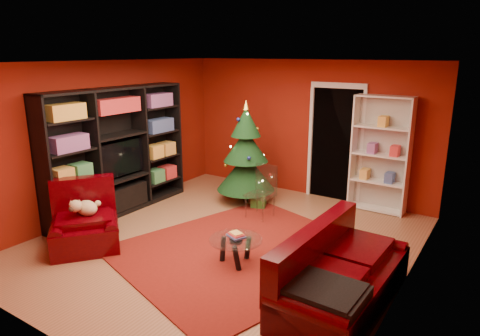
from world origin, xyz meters
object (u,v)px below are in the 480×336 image
Objects in this scene: media_unit at (118,152)px; coffee_table at (236,251)px; gift_box_green at (259,200)px; acrylic_chair at (260,195)px; gift_box_teal at (245,184)px; dog at (87,208)px; armchair at (84,222)px; christmas_tree at (246,153)px; white_bookshelf at (380,155)px; sofa at (344,268)px; gift_box_red at (244,189)px; rug at (243,251)px.

media_unit is 4.01× the size of coffee_table.
acrylic_chair is at bearing -56.93° from gift_box_green.
dog reaches higher than gift_box_teal.
acrylic_chair is (-0.57, 1.59, 0.22)m from coffee_table.
coffee_table is (2.09, 0.76, -0.20)m from armchair.
christmas_tree is 0.92× the size of white_bookshelf.
coffee_table is (-0.97, -3.05, -0.83)m from white_bookshelf.
coffee_table is (1.58, -2.69, 0.04)m from gift_box_teal.
gift_box_teal is 1.52m from acrylic_chair.
sofa is at bearing -42.24° from gift_box_teal.
christmas_tree is 6.65× the size of gift_box_teal.
christmas_tree is 0.96× the size of sofa.
sofa is 2.69m from acrylic_chair.
gift_box_teal is 0.72× the size of dog.
armchair is at bearing -120.42° from acrylic_chair.
dog is (-3.07, -3.74, -0.44)m from white_bookshelf.
gift_box_red is at bearing -60.82° from gift_box_teal.
gift_box_green is at bearing 14.87° from armchair.
gift_box_teal is at bearing 119.18° from gift_box_red.
gift_box_red is 0.57× the size of dog.
armchair is 2.47× the size of dog.
acrylic_chair is (1.52, 2.35, 0.02)m from armchair.
white_bookshelf reaches higher than rug.
christmas_tree is 3.59m from sofa.
media_unit is 1.41× the size of sofa.
gift_box_red reaches higher than rug.
gift_box_teal is at bearing 120.38° from coffee_table.
gift_box_green is 0.13× the size of sofa.
christmas_tree is 1.02m from acrylic_chair.
armchair is at bearing -98.53° from gift_box_teal.
white_bookshelf is 2.21m from acrylic_chair.
media_unit is at bearing 176.38° from rug.
gift_box_teal is (-1.45, 2.33, 0.14)m from rug.
white_bookshelf is 2.10× the size of armchair.
gift_box_green is 0.64× the size of dog.
dog reaches higher than coffee_table.
christmas_tree is at bearing -53.29° from gift_box_red.
gift_box_green is at bearing 38.10° from media_unit.
white_bookshelf reaches higher than acrylic_chair.
dog is at bearing -98.83° from gift_box_teal.
acrylic_chair reaches higher than dog.
armchair is at bearing -106.59° from christmas_tree.
rug is at bearing -111.37° from white_bookshelf.
gift_box_red is at bearing 120.47° from coffee_table.
media_unit reaches higher than gift_box_green.
acrylic_chair is at bearing 109.96° from rug.
gift_box_red is 2.89m from coffee_table.
gift_box_green is 3.05m from armchair.
rug is 2.29m from armchair.
dog is at bearing -114.70° from gift_box_green.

